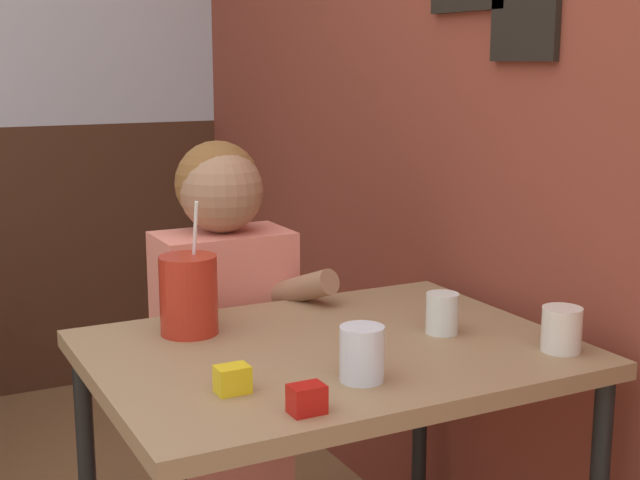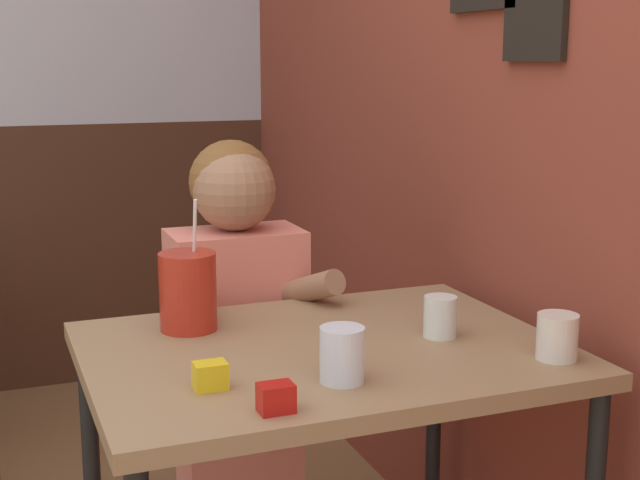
{
  "view_description": "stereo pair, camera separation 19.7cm",
  "coord_description": "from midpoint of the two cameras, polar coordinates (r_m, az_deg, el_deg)",
  "views": [
    {
      "loc": [
        -0.11,
        -1.18,
        1.36
      ],
      "look_at": [
        0.77,
        0.54,
        0.97
      ],
      "focal_mm": 50.0,
      "sensor_mm": 36.0,
      "label": 1
    },
    {
      "loc": [
        0.07,
        -1.26,
        1.36
      ],
      "look_at": [
        0.77,
        0.54,
        0.97
      ],
      "focal_mm": 50.0,
      "sensor_mm": 36.0,
      "label": 2
    }
  ],
  "objects": [
    {
      "name": "brick_wall_right",
      "position": [
        2.79,
        0.79,
        11.27
      ],
      "size": [
        0.08,
        4.5,
        2.7
      ],
      "color": "brown",
      "rests_on": "ground_plane"
    },
    {
      "name": "main_table",
      "position": [
        1.89,
        -2.31,
        -9.04
      ],
      "size": [
        0.98,
        0.74,
        0.78
      ],
      "color": "#93704C",
      "rests_on": "ground_plane"
    },
    {
      "name": "person_seated",
      "position": [
        2.35,
        -8.52,
        -6.94
      ],
      "size": [
        0.42,
        0.41,
        1.16
      ],
      "color": "#EA7F6B",
      "rests_on": "ground_plane"
    },
    {
      "name": "cocktail_pitcher",
      "position": [
        1.96,
        -11.28,
        -3.49
      ],
      "size": [
        0.13,
        0.13,
        0.29
      ],
      "color": "#B22819",
      "rests_on": "main_table"
    },
    {
      "name": "glass_near_pitcher",
      "position": [
        1.66,
        -0.72,
        -7.33
      ],
      "size": [
        0.08,
        0.08,
        0.1
      ],
      "color": "silver",
      "rests_on": "main_table"
    },
    {
      "name": "glass_center",
      "position": [
        1.95,
        4.97,
        -4.73
      ],
      "size": [
        0.07,
        0.07,
        0.09
      ],
      "color": "silver",
      "rests_on": "main_table"
    },
    {
      "name": "glass_far_side",
      "position": [
        1.86,
        12.31,
        -5.65
      ],
      "size": [
        0.08,
        0.08,
        0.09
      ],
      "color": "silver",
      "rests_on": "main_table"
    },
    {
      "name": "condiment_ketchup",
      "position": [
        1.52,
        -4.61,
        -10.18
      ],
      "size": [
        0.06,
        0.04,
        0.05
      ],
      "color": "#B7140F",
      "rests_on": "main_table"
    },
    {
      "name": "condiment_mustard",
      "position": [
        1.63,
        -9.13,
        -8.86
      ],
      "size": [
        0.06,
        0.04,
        0.05
      ],
      "color": "yellow",
      "rests_on": "main_table"
    }
  ]
}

